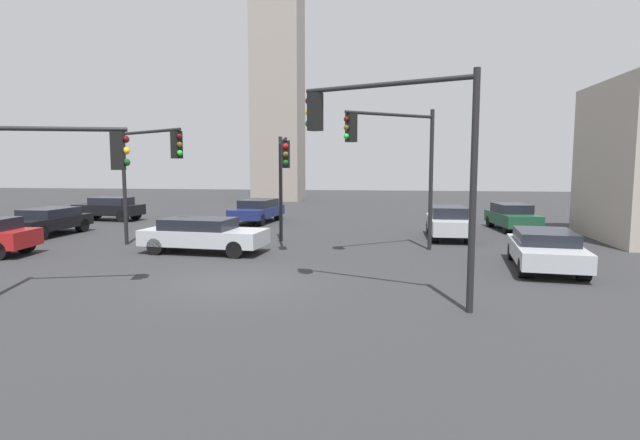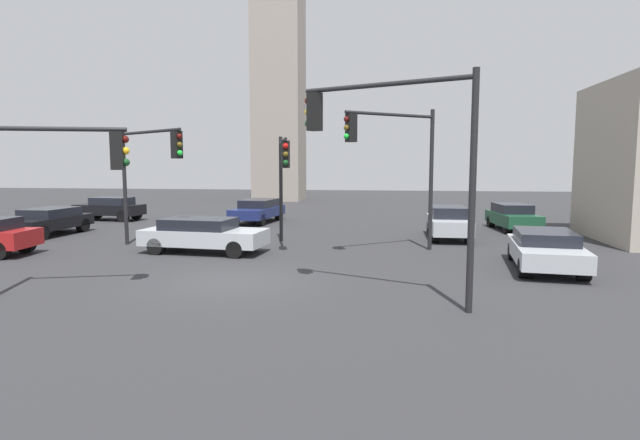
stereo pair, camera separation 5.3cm
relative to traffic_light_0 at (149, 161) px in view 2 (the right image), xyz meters
The scene contains 14 objects.
ground_plane 7.78m from the traffic_light_0, 45.66° to the right, with size 106.54×106.54×0.00m, color #2D2D30.
traffic_light_0 is the anchor object (origin of this frame).
traffic_light_1 9.59m from the traffic_light_0, ahead, with size 3.35×2.62×5.56m.
traffic_light_2 5.26m from the traffic_light_0, 12.50° to the left, with size 1.26×4.10×4.63m.
traffic_light_3 7.00m from the traffic_light_0, 82.72° to the right, with size 3.44×1.23×4.57m.
traffic_light_4 11.38m from the traffic_light_0, 34.14° to the right, with size 4.23×2.00×5.55m.
car_0 13.38m from the traffic_light_0, 22.17° to the left, with size 1.73×4.26×1.48m.
car_1 10.58m from the traffic_light_0, 80.31° to the left, with size 2.40×4.72×1.36m.
car_2 8.16m from the traffic_light_0, 154.43° to the left, with size 2.13×4.51×1.32m.
car_3 14.89m from the traffic_light_0, ahead, with size 2.49×4.63×1.25m.
car_5 18.13m from the traffic_light_0, 28.27° to the left, with size 2.16×4.20×1.37m.
car_6 3.64m from the traffic_light_0, ahead, with size 4.88×2.37×1.34m.
car_7 12.83m from the traffic_light_0, 127.22° to the left, with size 4.20×2.01×1.41m.
skyline_tower 32.30m from the traffic_light_0, 92.24° to the left, with size 4.44×4.44×35.84m, color gray.
Camera 2 is at (4.63, -14.20, 3.43)m, focal length 28.70 mm.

